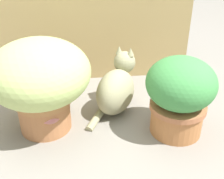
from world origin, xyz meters
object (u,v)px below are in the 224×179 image
at_px(grass_planter, 40,79).
at_px(mushroom_ornament_pink, 51,121).
at_px(leafy_planter, 180,94).
at_px(cat, 117,88).

height_order(grass_planter, mushroom_ornament_pink, grass_planter).
relative_size(grass_planter, mushroom_ornament_pink, 3.26).
height_order(leafy_planter, mushroom_ornament_pink, leafy_planter).
bearing_deg(mushroom_ornament_pink, cat, 33.05).
distance_m(leafy_planter, cat, 0.33).
height_order(grass_planter, leafy_planter, grass_planter).
bearing_deg(cat, grass_planter, -161.48).
height_order(cat, mushroom_ornament_pink, cat).
distance_m(grass_planter, cat, 0.39).
distance_m(cat, mushroom_ornament_pink, 0.37).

